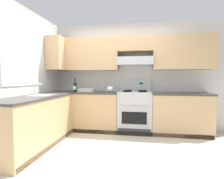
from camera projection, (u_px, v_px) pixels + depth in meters
ground_plane at (105, 152)px, 3.03m from camera, size 7.04×7.04×0.00m
wall_back at (134, 68)px, 4.38m from camera, size 4.68×0.57×2.55m
wall_left at (25, 72)px, 3.44m from camera, size 0.47×4.00×2.55m
counter_back_run at (125, 112)px, 4.19m from camera, size 3.60×0.65×0.91m
counter_left_run at (36, 122)px, 3.21m from camera, size 0.63×1.91×1.13m
stove at (135, 111)px, 4.16m from camera, size 0.76×0.62×1.20m
wine_bottle at (75, 86)px, 4.26m from camera, size 0.08×0.08×0.32m
bowl at (87, 90)px, 4.37m from camera, size 0.36×0.27×0.08m
paper_towel_roll at (110, 89)px, 4.17m from camera, size 0.11×0.13×0.13m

